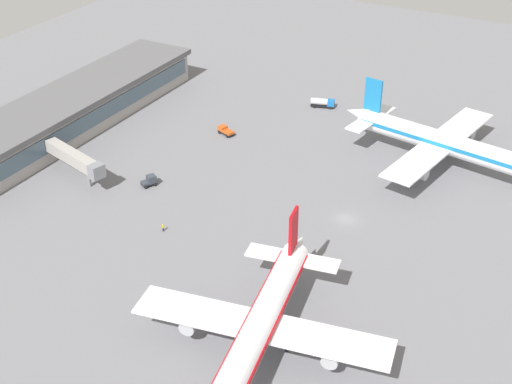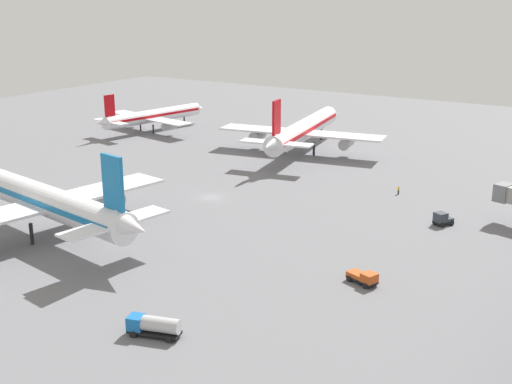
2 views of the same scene
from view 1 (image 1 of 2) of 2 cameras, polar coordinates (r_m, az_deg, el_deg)
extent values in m
plane|color=slate|center=(149.56, 7.08, -2.11)|extent=(288.00, 288.00, 0.00)
cube|color=#9E9993|center=(189.68, -14.50, 5.99)|extent=(81.92, 17.40, 7.73)
cube|color=#4C6070|center=(183.64, -12.48, 5.78)|extent=(78.64, 0.30, 3.98)
cube|color=#59595B|center=(187.91, -14.68, 7.20)|extent=(85.20, 18.10, 1.33)
cylinder|color=white|center=(169.75, 15.01, 3.64)|extent=(12.29, 45.83, 5.02)
cone|color=white|center=(178.86, 8.01, 6.17)|extent=(4.97, 6.84, 4.01)
cube|color=#1972B2|center=(169.58, 15.03, 3.76)|extent=(12.10, 44.04, 0.90)
cube|color=white|center=(170.73, 14.30, 3.72)|extent=(43.95, 14.18, 0.45)
cylinder|color=#A5A8AD|center=(181.66, 15.90, 4.59)|extent=(3.68, 6.30, 2.76)
cylinder|color=#A5A8AD|center=(161.65, 12.36, 1.65)|extent=(3.68, 6.30, 2.76)
cube|color=white|center=(177.31, 9.05, 5.76)|extent=(17.77, 6.82, 0.36)
cube|color=#1972B2|center=(174.85, 9.21, 7.54)|extent=(1.24, 4.41, 8.03)
cylinder|color=black|center=(176.20, 14.32, 3.23)|extent=(0.60, 0.60, 3.51)
cylinder|color=black|center=(169.63, 13.14, 2.25)|extent=(0.60, 0.60, 3.51)
cylinder|color=white|center=(112.76, 0.06, -11.03)|extent=(43.76, 12.52, 4.80)
cone|color=white|center=(129.72, 3.34, -4.22)|extent=(6.59, 4.85, 3.84)
cube|color=red|center=(112.52, 0.06, -10.89)|extent=(42.07, 12.30, 0.86)
cube|color=white|center=(114.62, 0.41, -10.51)|extent=(14.28, 42.01, 0.43)
cylinder|color=#A5A8AD|center=(113.65, 6.10, -12.33)|extent=(6.05, 3.61, 2.64)
cylinder|color=#A5A8AD|center=(118.95, -4.99, -9.89)|extent=(6.05, 3.61, 2.64)
cube|color=white|center=(127.03, 2.89, -5.21)|extent=(6.81, 17.00, 0.35)
cube|color=red|center=(123.70, 2.96, -3.06)|extent=(4.21, 1.26, 7.68)
cylinder|color=black|center=(117.16, 2.43, -11.81)|extent=(0.58, 0.58, 3.36)
cylinder|color=black|center=(118.88, -1.18, -11.01)|extent=(0.58, 0.58, 3.36)
cube|color=black|center=(181.76, -2.37, 4.70)|extent=(3.26, 4.78, 0.30)
cube|color=#BF4C19|center=(182.34, -2.63, 5.05)|extent=(2.39, 2.33, 1.20)
cube|color=#3F596B|center=(182.80, -2.80, 5.20)|extent=(1.53, 0.61, 0.67)
cube|color=#BF4C19|center=(180.93, -2.19, 4.74)|extent=(2.66, 3.08, 0.60)
cylinder|color=black|center=(182.37, -2.91, 4.73)|extent=(0.55, 0.85, 0.80)
cylinder|color=black|center=(183.43, -2.45, 4.91)|extent=(0.55, 0.85, 0.80)
cylinder|color=black|center=(180.22, -2.29, 4.41)|extent=(0.55, 0.85, 0.80)
cylinder|color=black|center=(181.30, -1.82, 4.59)|extent=(0.55, 0.85, 0.80)
cube|color=black|center=(161.26, -8.43, 0.68)|extent=(3.72, 3.21, 0.30)
cube|color=#333842|center=(161.02, -8.23, 1.03)|extent=(2.49, 2.53, 1.60)
cube|color=#3F596B|center=(161.13, -7.98, 1.21)|extent=(0.84, 1.44, 0.90)
cube|color=#333842|center=(160.76, -8.73, 0.71)|extent=(2.14, 2.34, 0.50)
cylinder|color=black|center=(162.47, -8.21, 0.88)|extent=(0.85, 0.65, 0.80)
cylinder|color=black|center=(160.95, -7.93, 0.59)|extent=(0.85, 0.65, 0.80)
cylinder|color=black|center=(161.73, -8.93, 0.67)|extent=(0.85, 0.65, 0.80)
cylinder|color=black|center=(160.21, -8.65, 0.37)|extent=(0.85, 0.65, 0.80)
cube|color=black|center=(197.21, 5.26, 6.81)|extent=(3.67, 6.58, 0.30)
cube|color=#1966B2|center=(196.62, 5.93, 7.00)|extent=(2.34, 2.28, 1.60)
cube|color=#3F596B|center=(196.42, 6.17, 7.06)|extent=(1.55, 0.55, 0.90)
cylinder|color=#B7B7BC|center=(196.87, 5.01, 7.11)|extent=(3.04, 4.83, 1.80)
cylinder|color=black|center=(197.93, 5.93, 6.82)|extent=(0.52, 0.85, 0.80)
cylinder|color=black|center=(196.21, 5.86, 6.60)|extent=(0.52, 0.85, 0.80)
cylinder|color=black|center=(198.36, 4.66, 6.94)|extent=(0.52, 0.85, 0.80)
cylinder|color=black|center=(196.64, 4.58, 6.72)|extent=(0.52, 0.85, 0.80)
cylinder|color=#1E2338|center=(145.68, -7.32, -2.93)|extent=(0.33, 0.33, 0.85)
cylinder|color=yellow|center=(145.27, -7.33, -2.69)|extent=(0.39, 0.39, 0.60)
sphere|color=tan|center=(145.05, -7.35, -2.56)|extent=(0.22, 0.22, 0.22)
cylinder|color=yellow|center=(145.43, -7.28, -2.65)|extent=(0.10, 0.10, 0.54)
cylinder|color=yellow|center=(145.12, -7.39, -2.74)|extent=(0.10, 0.10, 0.54)
cube|color=#9E9993|center=(165.73, -14.31, 2.73)|extent=(6.99, 17.09, 2.80)
cylinder|color=slate|center=(162.78, -13.02, 1.02)|extent=(0.90, 0.90, 3.80)
cube|color=slate|center=(158.52, -12.43, 1.61)|extent=(3.64, 3.14, 3.08)
camera|label=2|loc=(250.81, 0.44, 21.25)|focal=46.51mm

